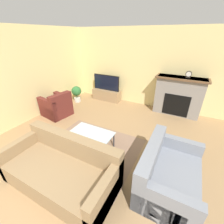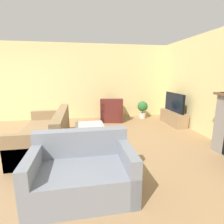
{
  "view_description": "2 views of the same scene",
  "coord_description": "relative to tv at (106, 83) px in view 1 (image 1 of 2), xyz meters",
  "views": [
    {
      "loc": [
        1.79,
        -0.31,
        2.47
      ],
      "look_at": [
        0.28,
        2.54,
        0.78
      ],
      "focal_mm": 24.0,
      "sensor_mm": 36.0,
      "label": 1
    },
    {
      "loc": [
        4.04,
        1.75,
        1.65
      ],
      "look_at": [
        0.18,
        2.44,
        0.78
      ],
      "focal_mm": 28.0,
      "sensor_mm": 36.0,
      "label": 2
    }
  ],
  "objects": [
    {
      "name": "mantel_clock",
      "position": [
        2.86,
        0.04,
        0.64
      ],
      "size": [
        0.18,
        0.07,
        0.21
      ],
      "color": "#28231E",
      "rests_on": "fireplace"
    },
    {
      "name": "couch_sectional",
      "position": [
        1.22,
        -3.78,
        -0.45
      ],
      "size": [
        2.05,
        0.98,
        0.82
      ],
      "color": "#8C704C",
      "rests_on": "ground_plane"
    },
    {
      "name": "armchair_by_window",
      "position": [
        -0.8,
        -1.94,
        -0.43
      ],
      "size": [
        0.93,
        0.88,
        0.82
      ],
      "rotation": [
        0.0,
        0.0,
        -1.73
      ],
      "color": "#5B231E",
      "rests_on": "ground_plane"
    },
    {
      "name": "potted_plant",
      "position": [
        -0.96,
        -0.72,
        -0.35
      ],
      "size": [
        0.38,
        0.38,
        0.64
      ],
      "color": "beige",
      "rests_on": "ground_plane"
    },
    {
      "name": "area_rug",
      "position": [
        1.16,
        -2.83,
        -0.73
      ],
      "size": [
        2.21,
        1.89,
        0.0
      ],
      "color": "#896B56",
      "rests_on": "ground_plane"
    },
    {
      "name": "coffee_table",
      "position": [
        1.16,
        -2.81,
        -0.36
      ],
      "size": [
        1.01,
        0.69,
        0.41
      ],
      "color": "#333338",
      "rests_on": "ground_plane"
    },
    {
      "name": "tv_stand",
      "position": [
        0.0,
        0.0,
        -0.52
      ],
      "size": [
        1.18,
        0.37,
        0.43
      ],
      "color": "#997A56",
      "rests_on": "ground_plane"
    },
    {
      "name": "couch_loveseat",
      "position": [
        2.93,
        -3.01,
        -0.44
      ],
      "size": [
        0.92,
        1.39,
        0.82
      ],
      "rotation": [
        0.0,
        0.0,
        1.57
      ],
      "color": "gray",
      "rests_on": "ground_plane"
    },
    {
      "name": "fireplace",
      "position": [
        2.7,
        0.04,
        -0.07
      ],
      "size": [
        1.56,
        0.51,
        1.27
      ],
      "color": "gray",
      "rests_on": "ground_plane"
    },
    {
      "name": "wall_left",
      "position": [
        -1.4,
        -2.24,
        0.62
      ],
      "size": [
        0.06,
        8.01,
        2.7
      ],
      "color": "beige",
      "rests_on": "ground_plane"
    },
    {
      "name": "tv",
      "position": [
        0.0,
        0.0,
        0.0
      ],
      "size": [
        1.1,
        0.06,
        0.6
      ],
      "color": "black",
      "rests_on": "tv_stand"
    },
    {
      "name": "wall_back",
      "position": [
        1.13,
        0.3,
        0.62
      ],
      "size": [
        8.0,
        0.06,
        2.7
      ],
      "color": "beige",
      "rests_on": "ground_plane"
    }
  ]
}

